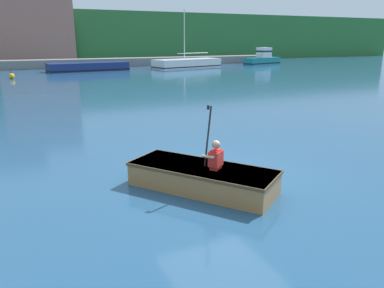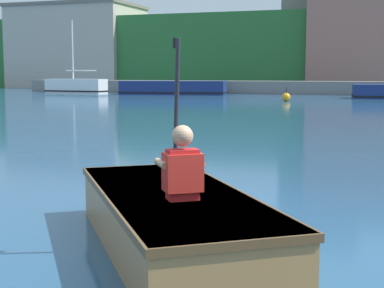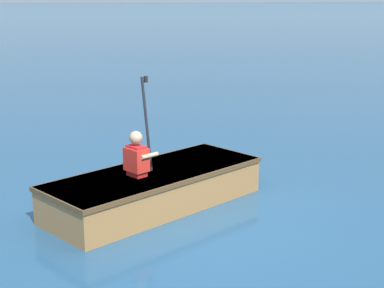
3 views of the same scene
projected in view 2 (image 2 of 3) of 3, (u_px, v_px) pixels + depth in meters
The scene contains 11 objects.
ground_plane at pixel (273, 241), 5.23m from camera, with size 300.00×300.00×0.00m, color navy.
shoreline_ridge at pixel (384, 53), 55.68m from camera, with size 120.00×20.00×6.66m.
waterfront_warehouse_left at pixel (78, 47), 58.71m from camera, with size 12.18×8.16×8.13m.
waterfront_office_block_center at pixel (326, 9), 52.21m from camera, with size 7.16×6.70×14.26m.
waterfront_apartment_right at pixel (368, 24), 50.37m from camera, with size 9.36×10.69×11.24m.
marina_dock at pixel (378, 88), 39.18m from camera, with size 52.35×2.40×0.90m.
moored_boat_dock_center_near at pixel (174, 88), 40.00m from camera, with size 7.41×3.56×0.93m.
moored_boat_dock_east_inner at pixel (76, 86), 42.07m from camera, with size 4.65×1.65×5.17m.
rowboat_foreground at pixel (171, 216), 4.99m from camera, with size 2.70×3.11×0.49m.
person_paddler at pixel (182, 166), 4.62m from camera, with size 0.45×0.45×1.27m.
channel_buoy at pixel (286, 97), 30.69m from camera, with size 0.44×0.44×0.72m.
Camera 2 is at (0.97, -5.04, 1.49)m, focal length 55.00 mm.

